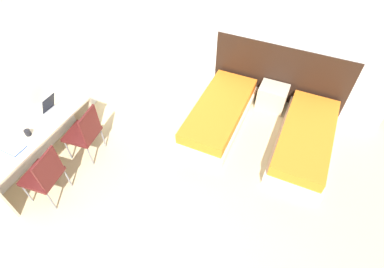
# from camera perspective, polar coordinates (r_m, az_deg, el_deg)

# --- Properties ---
(wall_back) EXTENTS (5.49, 0.05, 2.70)m
(wall_back) POSITION_cam_1_polar(r_m,az_deg,el_deg) (5.53, 9.28, 20.08)
(wall_back) COLOR white
(wall_back) RESTS_ON ground_plane
(wall_left) EXTENTS (0.05, 5.44, 2.70)m
(wall_left) POSITION_cam_1_polar(r_m,az_deg,el_deg) (5.00, -26.25, 12.53)
(wall_left) COLOR white
(wall_left) RESTS_ON ground_plane
(headboard_panel) EXTENTS (2.46, 0.03, 1.13)m
(headboard_panel) POSITION_cam_1_polar(r_m,az_deg,el_deg) (5.77, 16.28, 10.82)
(headboard_panel) COLOR black
(headboard_panel) RESTS_ON ground_plane
(bed_near_window) EXTENTS (0.86, 1.98, 0.39)m
(bed_near_window) POSITION_cam_1_polar(r_m,az_deg,el_deg) (5.34, 5.22, 3.99)
(bed_near_window) COLOR beige
(bed_near_window) RESTS_ON ground_plane
(bed_near_door) EXTENTS (0.86, 1.98, 0.39)m
(bed_near_door) POSITION_cam_1_polar(r_m,az_deg,el_deg) (5.22, 20.73, -0.94)
(bed_near_door) COLOR beige
(bed_near_door) RESTS_ON ground_plane
(nightstand) EXTENTS (0.51, 0.41, 0.44)m
(nightstand) POSITION_cam_1_polar(r_m,az_deg,el_deg) (5.79, 15.03, 6.86)
(nightstand) COLOR beige
(nightstand) RESTS_ON ground_plane
(radiator) EXTENTS (0.97, 0.12, 0.54)m
(radiator) POSITION_cam_1_polar(r_m,az_deg,el_deg) (6.39, -3.58, 13.39)
(radiator) COLOR silver
(radiator) RESTS_ON ground_plane
(desk) EXTENTS (0.52, 1.86, 0.75)m
(desk) POSITION_cam_1_polar(r_m,az_deg,el_deg) (4.90, -27.17, -0.85)
(desk) COLOR beige
(desk) RESTS_ON ground_plane
(chair_near_laptop) EXTENTS (0.50, 0.50, 0.94)m
(chair_near_laptop) POSITION_cam_1_polar(r_m,az_deg,el_deg) (4.83, -19.74, 0.43)
(chair_near_laptop) COLOR #511919
(chair_near_laptop) RESTS_ON ground_plane
(chair_near_notebook) EXTENTS (0.50, 0.50, 0.94)m
(chair_near_notebook) POSITION_cam_1_polar(r_m,az_deg,el_deg) (4.51, -26.31, -6.87)
(chair_near_notebook) COLOR #511919
(chair_near_notebook) RESTS_ON ground_plane
(laptop) EXTENTS (0.31, 0.23, 0.30)m
(laptop) POSITION_cam_1_polar(r_m,az_deg,el_deg) (4.91, -24.83, 4.27)
(laptop) COLOR silver
(laptop) RESTS_ON desk
(open_notebook) EXTENTS (0.27, 0.22, 0.02)m
(open_notebook) POSITION_cam_1_polar(r_m,az_deg,el_deg) (4.67, -30.80, -2.30)
(open_notebook) COLOR #1E4793
(open_notebook) RESTS_ON desk
(mug) EXTENTS (0.08, 0.08, 0.09)m
(mug) POSITION_cam_1_polar(r_m,az_deg,el_deg) (4.74, -28.82, 0.24)
(mug) COLOR black
(mug) RESTS_ON desk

